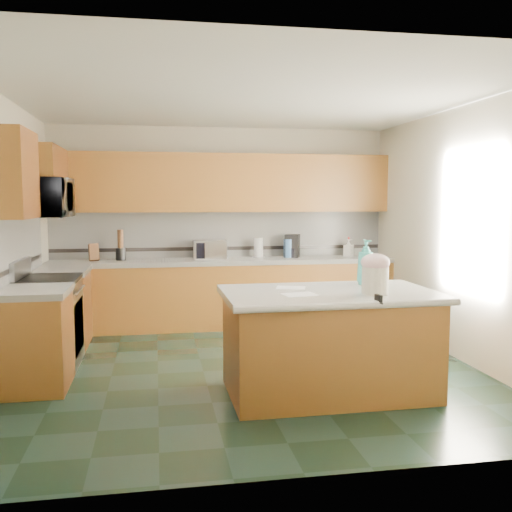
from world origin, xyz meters
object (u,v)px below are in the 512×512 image
object	(u,v)px
island_top	(329,294)
treat_jar	(375,280)
knife_block	(94,253)
soap_bottle_island	(366,262)
island_base	(329,346)
toaster_oven	(210,250)
coffee_maker	(292,246)

from	to	relation	value
island_top	treat_jar	bearing A→B (deg)	-35.23
knife_block	soap_bottle_island	bearing A→B (deg)	-58.11
island_base	soap_bottle_island	distance (m)	0.89
treat_jar	toaster_oven	distance (m)	3.30
island_base	toaster_oven	world-z (taller)	toaster_oven
treat_jar	coffee_maker	xyz separation A→B (m)	(0.04, 3.14, 0.04)
soap_bottle_island	coffee_maker	size ratio (longest dim) A/B	1.33
island_top	coffee_maker	size ratio (longest dim) A/B	5.84
knife_block	coffee_maker	distance (m)	2.66
treat_jar	soap_bottle_island	bearing A→B (deg)	88.52
island_base	toaster_oven	size ratio (longest dim) A/B	4.08
island_top	toaster_oven	xyz separation A→B (m)	(-0.78, 2.88, 0.15)
island_base	island_top	xyz separation A→B (m)	(-0.00, 0.00, 0.46)
island_base	treat_jar	xyz separation A→B (m)	(0.33, -0.23, 0.61)
toaster_oven	soap_bottle_island	bearing A→B (deg)	-63.75
island_top	toaster_oven	bearing A→B (deg)	104.49
island_top	knife_block	bearing A→B (deg)	127.90
island_base	knife_block	world-z (taller)	knife_block
toaster_oven	treat_jar	bearing A→B (deg)	-69.67
knife_block	treat_jar	bearing A→B (deg)	-64.81
island_top	soap_bottle_island	size ratio (longest dim) A/B	4.38
coffee_maker	island_top	bearing A→B (deg)	-74.28
knife_block	coffee_maker	size ratio (longest dim) A/B	0.69
island_base	island_top	distance (m)	0.46
island_base	toaster_oven	bearing A→B (deg)	104.49
treat_jar	knife_block	world-z (taller)	treat_jar
island_base	soap_bottle_island	xyz separation A→B (m)	(0.45, 0.31, 0.70)
island_top	knife_block	world-z (taller)	knife_block
island_base	coffee_maker	size ratio (longest dim) A/B	5.53
island_top	soap_bottle_island	bearing A→B (deg)	33.99
island_base	treat_jar	size ratio (longest dim) A/B	7.48
knife_block	coffee_maker	world-z (taller)	coffee_maker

